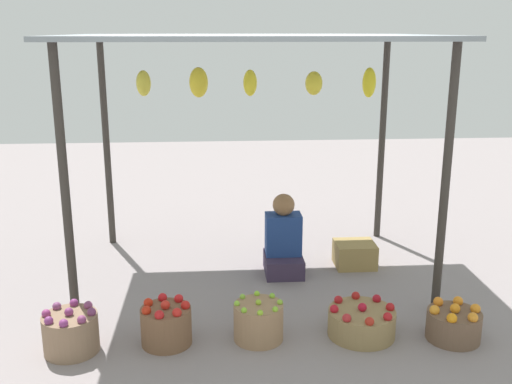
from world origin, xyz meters
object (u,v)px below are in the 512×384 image
at_px(vendor_person, 283,243).
at_px(basket_red_tomatoes, 166,325).
at_px(basket_limes, 258,321).
at_px(wooden_crate_near_vendor, 355,254).
at_px(basket_red_apples, 362,322).
at_px(basket_purple_onions, 71,332).
at_px(basket_oranges, 454,324).

distance_m(vendor_person, basket_red_tomatoes, 1.66).
xyz_separation_m(basket_limes, wooden_crate_near_vendor, (1.06, 1.38, -0.03)).
xyz_separation_m(basket_limes, basket_red_apples, (0.80, 0.00, -0.04)).
xyz_separation_m(vendor_person, basket_purple_onions, (-1.71, -1.36, -0.15)).
relative_size(basket_purple_onions, basket_red_apples, 0.77).
bearing_deg(basket_oranges, basket_red_tomatoes, 177.71).
height_order(basket_limes, basket_oranges, basket_limes).
distance_m(basket_red_tomatoes, basket_red_apples, 1.49).
xyz_separation_m(basket_red_tomatoes, basket_limes, (0.69, 0.02, -0.01)).
relative_size(basket_red_apples, wooden_crate_near_vendor, 1.32).
bearing_deg(basket_red_tomatoes, basket_purple_onions, -174.65).
distance_m(basket_red_tomatoes, basket_oranges, 2.17).
height_order(basket_purple_onions, basket_limes, basket_purple_onions).
distance_m(vendor_person, basket_oranges, 1.80).
distance_m(basket_red_tomatoes, basket_limes, 0.69).
height_order(basket_red_apples, wooden_crate_near_vendor, basket_red_apples).
xyz_separation_m(basket_red_tomatoes, basket_red_apples, (1.49, 0.02, -0.04)).
xyz_separation_m(basket_purple_onions, basket_red_tomatoes, (0.69, 0.06, 0.00)).
bearing_deg(basket_limes, basket_red_tomatoes, -178.72).
height_order(vendor_person, basket_purple_onions, vendor_person).
bearing_deg(basket_red_tomatoes, basket_limes, 1.28).
bearing_deg(vendor_person, basket_purple_onions, -141.62).
distance_m(basket_purple_onions, basket_red_tomatoes, 0.69).
bearing_deg(basket_purple_onions, basket_oranges, -0.45).
bearing_deg(basket_red_apples, basket_purple_onions, -177.81).
bearing_deg(basket_red_tomatoes, basket_oranges, -2.29).
bearing_deg(basket_red_tomatoes, wooden_crate_near_vendor, 38.54).
bearing_deg(basket_oranges, basket_limes, 176.04).
bearing_deg(basket_oranges, basket_purple_onions, 179.55).
xyz_separation_m(basket_purple_onions, wooden_crate_near_vendor, (2.44, 1.46, -0.03)).
distance_m(vendor_person, wooden_crate_near_vendor, 0.76).
relative_size(basket_red_tomatoes, basket_oranges, 0.93).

